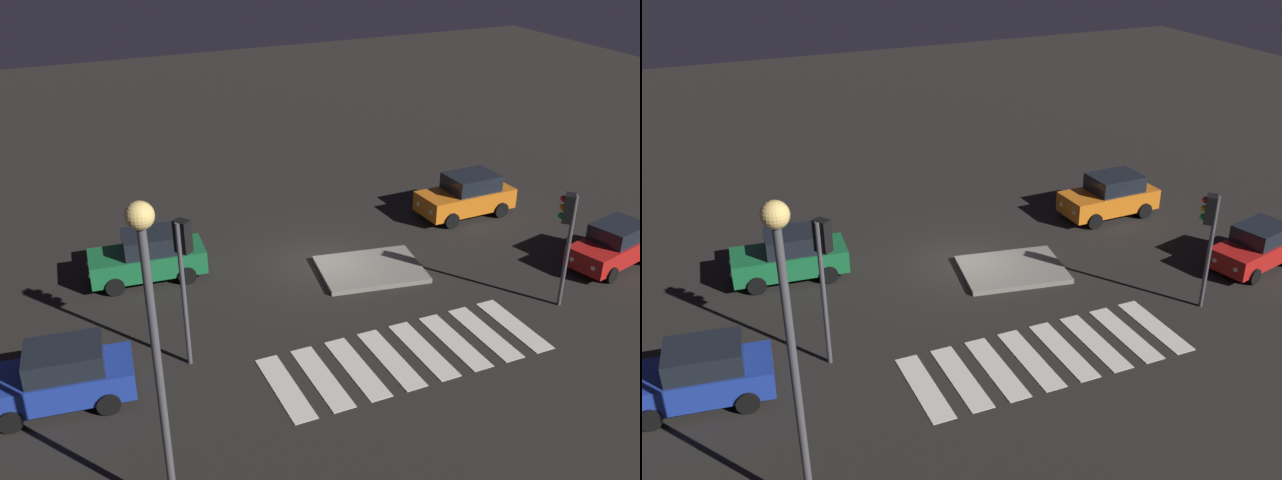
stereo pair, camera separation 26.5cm
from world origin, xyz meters
TOP-DOWN VIEW (x-y plane):
  - ground_plane at (0.00, 0.00)m, footprint 80.00×80.00m
  - traffic_island at (1.46, -1.34)m, footprint 4.19×3.41m
  - car_green at (-6.12, 1.53)m, footprint 4.25×2.23m
  - car_blue at (-9.87, -4.62)m, footprint 4.23×2.31m
  - car_red at (10.05, -4.57)m, footprint 3.99×2.42m
  - car_orange at (7.68, 1.60)m, footprint 4.29×2.11m
  - traffic_light_south at (-6.07, -4.15)m, footprint 0.53×0.54m
  - traffic_light_east at (6.15, -6.00)m, footprint 0.54×0.54m
  - street_lamp at (-8.01, -9.76)m, footprint 0.56×0.56m
  - crosswalk_near at (0.00, -6.54)m, footprint 8.75×3.20m

SIDE VIEW (x-z plane):
  - ground_plane at x=0.00m, z-range 0.00..0.00m
  - crosswalk_near at x=0.00m, z-range 0.00..0.02m
  - traffic_island at x=1.46m, z-range 0.00..0.18m
  - car_red at x=10.05m, z-range -0.01..1.63m
  - car_blue at x=-9.87m, z-range -0.02..1.76m
  - car_green at x=-6.12m, z-range -0.02..1.78m
  - car_orange at x=7.68m, z-range -0.02..1.82m
  - traffic_light_east at x=6.15m, z-range 1.05..5.13m
  - traffic_light_south at x=-6.07m, z-range 1.19..5.85m
  - street_lamp at x=-8.01m, z-range 1.40..9.15m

